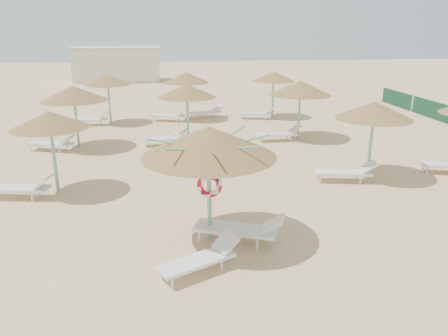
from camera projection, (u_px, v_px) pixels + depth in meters
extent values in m
plane|color=#D3B680|center=(225.00, 245.00, 10.72)|extent=(120.00, 120.00, 0.00)
cylinder|color=#68B597|center=(209.00, 194.00, 10.66)|extent=(0.11, 0.11, 2.42)
cone|color=olive|center=(209.00, 141.00, 10.25)|extent=(3.23, 3.23, 0.73)
cylinder|color=#68B597|center=(209.00, 152.00, 10.33)|extent=(0.20, 0.20, 0.12)
cylinder|color=#68B597|center=(240.00, 142.00, 10.36)|extent=(1.46, 0.04, 0.37)
cylinder|color=#68B597|center=(228.00, 137.00, 10.83)|extent=(1.06, 1.06, 0.37)
cylinder|color=#68B597|center=(206.00, 136.00, 10.97)|extent=(0.04, 1.46, 0.37)
cylinder|color=#68B597|center=(185.00, 139.00, 10.70)|extent=(1.06, 1.06, 0.37)
cylinder|color=#68B597|center=(177.00, 144.00, 10.18)|extent=(1.46, 0.04, 0.37)
cylinder|color=#68B597|center=(188.00, 150.00, 9.71)|extent=(1.06, 1.06, 0.37)
cylinder|color=#68B597|center=(212.00, 152.00, 9.57)|extent=(0.04, 1.46, 0.37)
cylinder|color=#68B597|center=(234.00, 148.00, 9.84)|extent=(1.06, 1.06, 0.37)
torus|color=red|center=(210.00, 186.00, 10.49)|extent=(0.62, 0.15, 0.62)
cylinder|color=white|center=(172.00, 283.00, 8.88)|extent=(0.05, 0.05, 0.25)
cylinder|color=white|center=(162.00, 274.00, 9.23)|extent=(0.05, 0.05, 0.25)
cylinder|color=white|center=(221.00, 265.00, 9.55)|extent=(0.05, 0.05, 0.25)
cylinder|color=white|center=(210.00, 257.00, 9.90)|extent=(0.05, 0.05, 0.25)
cube|color=white|center=(197.00, 261.00, 9.40)|extent=(1.78, 1.30, 0.07)
cube|color=white|center=(226.00, 242.00, 9.75)|extent=(0.64, 0.68, 0.33)
cylinder|color=white|center=(199.00, 237.00, 10.78)|extent=(0.06, 0.06, 0.30)
cylinder|color=white|center=(205.00, 228.00, 11.28)|extent=(0.06, 0.06, 0.30)
cylinder|color=white|center=(257.00, 244.00, 10.44)|extent=(0.06, 0.06, 0.30)
cylinder|color=white|center=(261.00, 234.00, 10.94)|extent=(0.06, 0.06, 0.30)
cube|color=white|center=(236.00, 229.00, 10.77)|extent=(2.15, 1.37, 0.09)
cube|color=white|center=(273.00, 223.00, 10.48)|extent=(0.72, 0.79, 0.39)
cylinder|color=#68B597|center=(54.00, 158.00, 13.79)|extent=(0.11, 0.11, 2.30)
cone|color=olive|center=(49.00, 120.00, 13.41)|extent=(2.38, 2.38, 0.54)
cylinder|color=#68B597|center=(50.00, 127.00, 13.49)|extent=(0.20, 0.20, 0.12)
cylinder|color=white|center=(32.00, 197.00, 13.34)|extent=(0.06, 0.06, 0.28)
cylinder|color=white|center=(39.00, 191.00, 13.81)|extent=(0.06, 0.06, 0.28)
cube|color=white|center=(18.00, 188.00, 13.54)|extent=(1.98, 0.93, 0.08)
cube|color=white|center=(43.00, 182.00, 13.43)|extent=(0.58, 0.67, 0.36)
cylinder|color=#68B597|center=(77.00, 122.00, 19.00)|extent=(0.11, 0.11, 2.30)
cone|color=olive|center=(74.00, 93.00, 18.62)|extent=(2.84, 2.84, 0.64)
cylinder|color=#68B597|center=(74.00, 99.00, 18.69)|extent=(0.20, 0.20, 0.12)
cylinder|color=white|center=(31.00, 148.00, 18.72)|extent=(0.06, 0.06, 0.28)
cylinder|color=white|center=(38.00, 145.00, 19.19)|extent=(0.06, 0.06, 0.28)
cylinder|color=white|center=(59.00, 150.00, 18.47)|extent=(0.06, 0.06, 0.28)
cylinder|color=white|center=(66.00, 147.00, 18.93)|extent=(0.06, 0.06, 0.28)
cube|color=white|center=(50.00, 144.00, 18.75)|extent=(2.00, 1.20, 0.08)
cube|color=white|center=(68.00, 139.00, 18.51)|extent=(0.65, 0.72, 0.36)
cylinder|color=#68B597|center=(109.00, 103.00, 23.88)|extent=(0.11, 0.11, 2.30)
cone|color=olive|center=(107.00, 80.00, 23.50)|extent=(2.46, 2.46, 0.55)
cylinder|color=#68B597|center=(108.00, 84.00, 23.57)|extent=(0.20, 0.20, 0.12)
cylinder|color=white|center=(73.00, 124.00, 23.40)|extent=(0.06, 0.06, 0.28)
cylinder|color=white|center=(76.00, 122.00, 23.88)|extent=(0.06, 0.06, 0.28)
cylinder|color=white|center=(98.00, 124.00, 23.47)|extent=(0.06, 0.06, 0.28)
cylinder|color=white|center=(100.00, 122.00, 23.94)|extent=(0.06, 0.06, 0.28)
cube|color=white|center=(89.00, 119.00, 23.62)|extent=(1.94, 0.76, 0.08)
cube|color=white|center=(104.00, 115.00, 23.59)|extent=(0.53, 0.64, 0.36)
cylinder|color=#68B597|center=(188.00, 118.00, 19.81)|extent=(0.11, 0.11, 2.30)
cone|color=olive|center=(187.00, 91.00, 19.42)|extent=(2.61, 2.61, 0.59)
cylinder|color=#68B597|center=(187.00, 96.00, 19.50)|extent=(0.20, 0.20, 0.12)
cylinder|color=white|center=(146.00, 145.00, 19.24)|extent=(0.06, 0.06, 0.28)
cylinder|color=white|center=(146.00, 142.00, 19.71)|extent=(0.06, 0.06, 0.28)
cylinder|color=white|center=(177.00, 143.00, 19.46)|extent=(0.06, 0.06, 0.28)
cylinder|color=white|center=(176.00, 141.00, 19.93)|extent=(0.06, 0.06, 0.28)
cube|color=white|center=(164.00, 139.00, 19.55)|extent=(1.92, 0.70, 0.08)
cube|color=white|center=(183.00, 133.00, 19.61)|extent=(0.51, 0.62, 0.36)
cylinder|color=#68B597|center=(187.00, 99.00, 24.90)|extent=(0.11, 0.11, 2.30)
cone|color=olive|center=(186.00, 77.00, 24.52)|extent=(2.60, 2.60, 0.58)
cylinder|color=#68B597|center=(186.00, 82.00, 24.59)|extent=(0.20, 0.20, 0.12)
cylinder|color=white|center=(153.00, 119.00, 24.61)|extent=(0.06, 0.06, 0.28)
cylinder|color=white|center=(156.00, 117.00, 25.08)|extent=(0.06, 0.06, 0.28)
cylinder|color=white|center=(176.00, 120.00, 24.36)|extent=(0.06, 0.06, 0.28)
cylinder|color=white|center=(179.00, 118.00, 24.83)|extent=(0.06, 0.06, 0.28)
cube|color=white|center=(168.00, 116.00, 24.64)|extent=(2.00, 1.19, 0.08)
cube|color=white|center=(182.00, 112.00, 24.41)|extent=(0.65, 0.72, 0.36)
cylinder|color=white|center=(195.00, 117.00, 25.08)|extent=(0.06, 0.06, 0.28)
cylinder|color=white|center=(192.00, 116.00, 25.51)|extent=(0.06, 0.06, 0.28)
cylinder|color=white|center=(216.00, 115.00, 25.64)|extent=(0.06, 0.06, 0.28)
cylinder|color=white|center=(213.00, 114.00, 26.07)|extent=(0.06, 0.06, 0.28)
cube|color=white|center=(206.00, 112.00, 25.57)|extent=(2.00, 1.19, 0.08)
cube|color=white|center=(219.00, 107.00, 25.85)|extent=(0.65, 0.72, 0.36)
cylinder|color=#68B597|center=(371.00, 145.00, 15.27)|extent=(0.11, 0.11, 2.30)
cone|color=olive|center=(374.00, 110.00, 14.89)|extent=(2.63, 2.63, 0.59)
cylinder|color=#68B597|center=(374.00, 117.00, 14.96)|extent=(0.20, 0.20, 0.12)
cylinder|color=white|center=(320.00, 180.00, 14.87)|extent=(0.06, 0.06, 0.28)
cylinder|color=white|center=(318.00, 175.00, 15.35)|extent=(0.06, 0.06, 0.28)
cylinder|color=white|center=(360.00, 180.00, 14.81)|extent=(0.06, 0.06, 0.28)
cylinder|color=white|center=(357.00, 175.00, 15.28)|extent=(0.06, 0.06, 0.28)
cube|color=white|center=(343.00, 173.00, 15.02)|extent=(1.98, 0.95, 0.08)
cube|color=white|center=(369.00, 166.00, 14.90)|extent=(0.59, 0.68, 0.36)
cylinder|color=#68B597|center=(299.00, 114.00, 20.64)|extent=(0.11, 0.11, 2.30)
cone|color=olive|center=(300.00, 88.00, 20.25)|extent=(2.89, 2.89, 0.65)
cylinder|color=#68B597|center=(300.00, 93.00, 20.33)|extent=(0.20, 0.20, 0.12)
cylinder|color=white|center=(262.00, 140.00, 20.07)|extent=(0.06, 0.06, 0.28)
cylinder|color=white|center=(260.00, 137.00, 20.54)|extent=(0.06, 0.06, 0.28)
cylinder|color=white|center=(290.00, 139.00, 20.30)|extent=(0.06, 0.06, 0.28)
cylinder|color=white|center=(287.00, 136.00, 20.76)|extent=(0.06, 0.06, 0.28)
cube|color=white|center=(278.00, 134.00, 20.38)|extent=(1.93, 0.71, 0.08)
cube|color=white|center=(295.00, 128.00, 20.45)|extent=(0.51, 0.62, 0.36)
cylinder|color=#68B597|center=(273.00, 98.00, 25.53)|extent=(0.11, 0.11, 2.30)
cone|color=olive|center=(274.00, 76.00, 25.15)|extent=(2.47, 2.47, 0.56)
cylinder|color=#68B597|center=(273.00, 80.00, 25.22)|extent=(0.20, 0.20, 0.12)
cylinder|color=white|center=(241.00, 117.00, 25.19)|extent=(0.06, 0.06, 0.28)
cylinder|color=white|center=(242.00, 115.00, 25.66)|extent=(0.06, 0.06, 0.28)
cylinder|color=white|center=(265.00, 118.00, 25.03)|extent=(0.06, 0.06, 0.28)
cylinder|color=white|center=(265.00, 116.00, 25.50)|extent=(0.06, 0.06, 0.28)
cube|color=white|center=(255.00, 113.00, 25.27)|extent=(2.00, 1.08, 0.08)
cube|color=white|center=(270.00, 110.00, 25.10)|extent=(0.62, 0.70, 0.36)
cylinder|color=white|center=(427.00, 171.00, 15.78)|extent=(0.06, 0.06, 0.28)
cylinder|color=white|center=(423.00, 167.00, 16.25)|extent=(0.06, 0.06, 0.28)
cube|color=silver|center=(117.00, 65.00, 42.54)|extent=(8.00, 4.00, 3.00)
cube|color=beige|center=(116.00, 48.00, 42.04)|extent=(8.40, 4.40, 0.25)
cube|color=#1A5033|center=(431.00, 109.00, 25.49)|extent=(0.08, 3.80, 1.00)
cube|color=#1A5033|center=(397.00, 99.00, 29.26)|extent=(0.08, 3.80, 1.00)
cylinder|color=#68B597|center=(412.00, 103.00, 27.45)|extent=(0.08, 0.08, 1.10)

